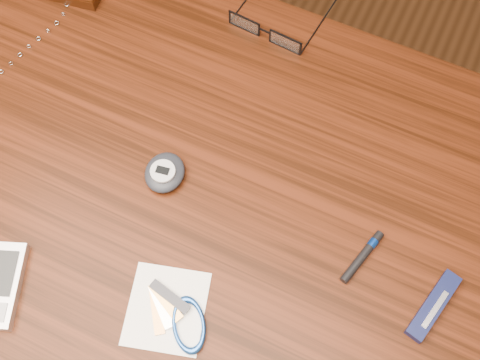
{
  "coord_description": "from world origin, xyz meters",
  "views": [
    {
      "loc": [
        0.17,
        -0.29,
        1.5
      ],
      "look_at": [
        0.02,
        0.03,
        0.76
      ],
      "focal_mm": 45.0,
      "sensor_mm": 36.0,
      "label": 1
    }
  ],
  "objects": [
    {
      "name": "ground",
      "position": [
        0.0,
        0.0,
        0.0
      ],
      "size": [
        3.8,
        3.8,
        0.0
      ],
      "primitive_type": "plane",
      "color": "#472814",
      "rests_on": "ground"
    },
    {
      "name": "eyeglasses",
      "position": [
        -0.05,
        0.28,
        0.76
      ],
      "size": [
        0.14,
        0.14,
        0.03
      ],
      "color": "black",
      "rests_on": "desk"
    },
    {
      "name": "black_blue_pen",
      "position": [
        0.21,
        0.0,
        0.76
      ],
      "size": [
        0.03,
        0.08,
        0.01
      ],
      "color": "black",
      "rests_on": "desk"
    },
    {
      "name": "pedometer",
      "position": [
        -0.08,
        -0.01,
        0.76
      ],
      "size": [
        0.06,
        0.07,
        0.03
      ],
      "color": "black",
      "rests_on": "desk"
    },
    {
      "name": "notepad_keys",
      "position": [
        0.03,
        -0.17,
        0.75
      ],
      "size": [
        0.14,
        0.13,
        0.01
      ],
      "color": "white",
      "rests_on": "desk"
    },
    {
      "name": "desk",
      "position": [
        0.0,
        0.0,
        0.65
      ],
      "size": [
        1.0,
        0.7,
        0.75
      ],
      "color": "#341408",
      "rests_on": "ground"
    },
    {
      "name": "pocket_knife",
      "position": [
        0.31,
        -0.02,
        0.76
      ],
      "size": [
        0.04,
        0.1,
        0.01
      ],
      "color": "black",
      "rests_on": "desk"
    }
  ]
}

